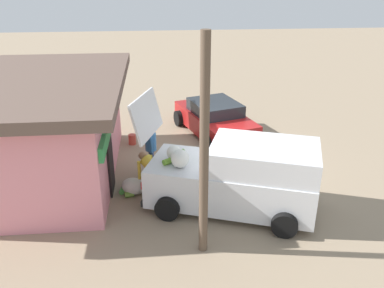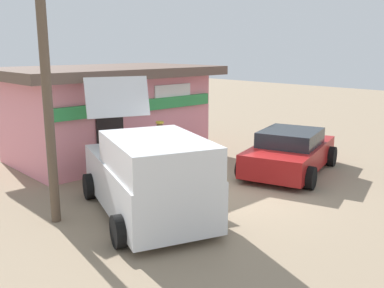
{
  "view_description": "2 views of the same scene",
  "coord_description": "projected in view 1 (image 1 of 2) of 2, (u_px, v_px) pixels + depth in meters",
  "views": [
    {
      "loc": [
        -11.74,
        2.08,
        5.97
      ],
      "look_at": [
        -0.99,
        1.09,
        1.17
      ],
      "focal_mm": 37.65,
      "sensor_mm": 36.0,
      "label": 1
    },
    {
      "loc": [
        -8.15,
        -7.25,
        3.68
      ],
      "look_at": [
        -0.46,
        0.94,
        1.16
      ],
      "focal_mm": 40.25,
      "sensor_mm": 36.0,
      "label": 2
    }
  ],
  "objects": [
    {
      "name": "utility_pole",
      "position": [
        204.0,
        152.0,
        8.26
      ],
      "size": [
        0.2,
        0.2,
        4.92
      ],
      "primitive_type": "cylinder",
      "color": "brown",
      "rests_on": "ground_plane"
    },
    {
      "name": "customer_bending",
      "position": [
        152.0,
        171.0,
        11.03
      ],
      "size": [
        0.73,
        0.74,
        1.29
      ],
      "color": "navy",
      "rests_on": "ground_plane"
    },
    {
      "name": "delivery_van",
      "position": [
        238.0,
        176.0,
        10.49
      ],
      "size": [
        3.28,
        4.92,
        2.93
      ],
      "color": "silver",
      "rests_on": "ground_plane"
    },
    {
      "name": "unloaded_banana_pile",
      "position": [
        133.0,
        187.0,
        11.45
      ],
      "size": [
        0.79,
        0.87,
        0.46
      ],
      "color": "silver",
      "rests_on": "ground_plane"
    },
    {
      "name": "storefront_bar",
      "position": [
        50.0,
        127.0,
        11.9
      ],
      "size": [
        7.05,
        4.57,
        3.06
      ],
      "color": "pink",
      "rests_on": "ground_plane"
    },
    {
      "name": "vendor_standing",
      "position": [
        151.0,
        146.0,
        12.31
      ],
      "size": [
        0.57,
        0.36,
        1.6
      ],
      "color": "navy",
      "rests_on": "ground_plane"
    },
    {
      "name": "ground_plane",
      "position": [
        222.0,
        163.0,
        13.28
      ],
      "size": [
        60.0,
        60.0,
        0.0
      ],
      "primitive_type": "plane",
      "color": "gray"
    },
    {
      "name": "paint_bucket",
      "position": [
        132.0,
        139.0,
        14.64
      ],
      "size": [
        0.27,
        0.27,
        0.37
      ],
      "primitive_type": "cylinder",
      "color": "#BF3F33",
      "rests_on": "ground_plane"
    },
    {
      "name": "parked_sedan",
      "position": [
        215.0,
        119.0,
        15.39
      ],
      "size": [
        4.28,
        3.06,
        1.29
      ],
      "color": "maroon",
      "rests_on": "ground_plane"
    }
  ]
}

